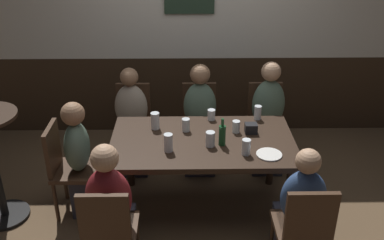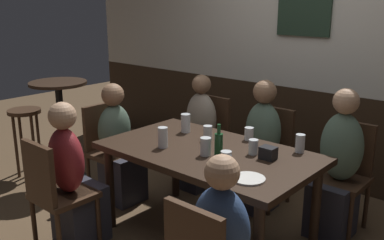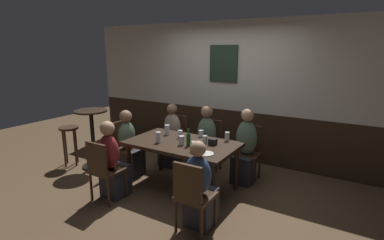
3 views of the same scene
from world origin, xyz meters
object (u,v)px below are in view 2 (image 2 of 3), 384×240
object	(u,v)px
pint_glass_pale	(208,134)
chair_left_far	(208,135)
person_mid_far	(259,155)
dining_table	(208,160)
chair_head_west	(108,145)
beer_bottle_green	(219,145)
pint_glass_amber	(163,139)
tumbler_short	(249,134)
chair_mid_far	(269,150)
pint_glass_stout	(300,144)
beer_glass_tall	(206,147)
bar_stool	(25,124)
person_left_far	(198,141)
person_right_far	(337,175)
tumbler_water	(186,124)
beer_glass_half	(253,148)
side_bar_table	(61,124)
condiment_caddy	(268,153)
person_head_west	(119,152)
plate_white_large	(248,179)
chair_left_near	(54,190)
person_left_near	(74,185)
highball_clear	(226,163)
chair_right_far	(345,170)

from	to	relation	value
pint_glass_pale	chair_left_far	bearing A→B (deg)	128.55
person_mid_far	dining_table	bearing A→B (deg)	-90.00
chair_head_west	beer_bottle_green	bearing A→B (deg)	-3.52
pint_glass_amber	tumbler_short	bearing A→B (deg)	56.14
chair_left_far	chair_head_west	distance (m)	1.02
chair_mid_far	chair_head_west	bearing A→B (deg)	-144.17
pint_glass_stout	beer_glass_tall	size ratio (longest dim) A/B	1.03
bar_stool	person_left_far	bearing A→B (deg)	32.01
chair_left_far	person_right_far	bearing A→B (deg)	-6.41
pint_glass_stout	pint_glass_amber	size ratio (longest dim) A/B	0.86
chair_head_west	chair_left_far	bearing A→B (deg)	59.93
dining_table	chair_head_west	bearing A→B (deg)	180.00
pint_glass_stout	tumbler_water	xyz separation A→B (m)	(-0.97, -0.18, 0.01)
person_mid_far	beer_glass_half	bearing A→B (deg)	-62.12
side_bar_table	beer_glass_half	bearing A→B (deg)	6.60
condiment_caddy	side_bar_table	distance (m)	2.29
person_head_west	dining_table	bearing A→B (deg)	0.00
dining_table	plate_white_large	bearing A→B (deg)	-26.16
beer_glass_half	person_mid_far	bearing A→B (deg)	117.88
dining_table	person_head_west	distance (m)	1.08
pint_glass_pale	chair_head_west	bearing A→B (deg)	-170.87
chair_left_near	beer_glass_half	bearing A→B (deg)	45.15
person_left_near	person_right_far	size ratio (longest dim) A/B	0.95
tumbler_short	tumbler_water	distance (m)	0.56
side_bar_table	highball_clear	bearing A→B (deg)	-3.72
person_mid_far	chair_mid_far	bearing A→B (deg)	90.00
chair_right_far	beer_glass_half	xyz separation A→B (m)	(-0.41, -0.74, 0.29)
beer_glass_tall	highball_clear	distance (m)	0.32
person_right_far	beer_glass_half	distance (m)	0.77
chair_left_far	person_left_near	xyz separation A→B (m)	(0.00, -1.61, -0.02)
person_mid_far	highball_clear	world-z (taller)	person_mid_far
person_head_west	beer_bottle_green	size ratio (longest dim) A/B	4.43
chair_right_far	bar_stool	xyz separation A→B (m)	(-3.00, -1.14, 0.07)
person_head_west	person_left_far	bearing A→B (deg)	64.20
chair_mid_far	side_bar_table	size ratio (longest dim) A/B	0.84
condiment_caddy	beer_glass_half	bearing A→B (deg)	173.51
person_left_far	person_left_near	xyz separation A→B (m)	(0.00, -1.45, 0.00)
chair_left_far	beer_glass_tall	world-z (taller)	chair_left_far
tumbler_water	plate_white_large	size ratio (longest dim) A/B	0.74
chair_left_near	highball_clear	distance (m)	1.28
person_right_far	side_bar_table	distance (m)	2.68
person_left_far	highball_clear	xyz separation A→B (m)	(1.07, -0.97, 0.32)
beer_glass_half	side_bar_table	xyz separation A→B (m)	(-2.14, -0.25, -0.17)
person_mid_far	bar_stool	world-z (taller)	person_mid_far
person_mid_far	tumbler_short	size ratio (longest dim) A/B	11.28
person_head_west	tumbler_water	world-z (taller)	person_head_west
chair_left_far	person_left_far	xyz separation A→B (m)	(0.00, -0.16, -0.02)
chair_right_far	condiment_caddy	size ratio (longest dim) A/B	8.00
chair_mid_far	chair_left_near	world-z (taller)	same
person_left_near	beer_glass_half	bearing A→B (deg)	40.24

